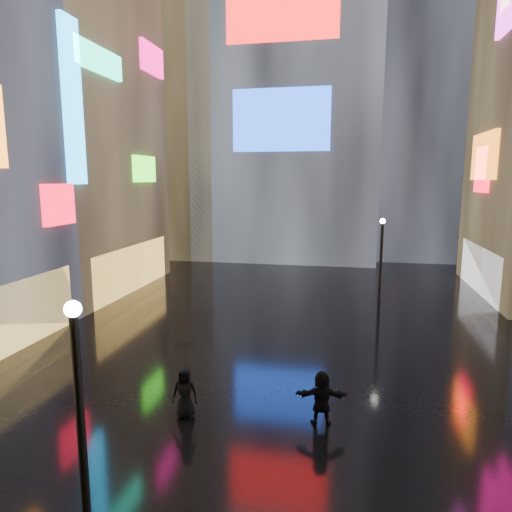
# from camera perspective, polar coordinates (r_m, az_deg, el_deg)

# --- Properties ---
(ground) EXTENTS (140.00, 140.00, 0.00)m
(ground) POSITION_cam_1_polar(r_m,az_deg,el_deg) (22.46, 4.13, -9.28)
(ground) COLOR black
(ground) RESTS_ON ground
(building_left_far) EXTENTS (10.28, 12.00, 22.00)m
(building_left_far) POSITION_cam_1_polar(r_m,az_deg,el_deg) (33.09, -23.77, 15.28)
(building_left_far) COLOR black
(building_left_far) RESTS_ON ground
(tower_main) EXTENTS (16.00, 14.20, 42.00)m
(tower_main) POSITION_cam_1_polar(r_m,az_deg,el_deg) (47.45, 4.64, 26.42)
(tower_main) COLOR black
(tower_main) RESTS_ON ground
(tower_flank_right) EXTENTS (12.00, 12.00, 34.00)m
(tower_flank_right) POSITION_cam_1_polar(r_m,az_deg,el_deg) (48.50, 20.11, 20.64)
(tower_flank_right) COLOR black
(tower_flank_right) RESTS_ON ground
(tower_flank_left) EXTENTS (10.00, 10.00, 26.00)m
(tower_flank_left) POSITION_cam_1_polar(r_m,az_deg,el_deg) (46.55, -9.98, 16.55)
(tower_flank_left) COLOR black
(tower_flank_left) RESTS_ON ground
(lamp_near) EXTENTS (0.30, 0.30, 5.20)m
(lamp_near) POSITION_cam_1_polar(r_m,az_deg,el_deg) (9.28, -21.07, -18.79)
(lamp_near) COLOR black
(lamp_near) RESTS_ON ground
(lamp_far) EXTENTS (0.30, 0.30, 5.20)m
(lamp_far) POSITION_cam_1_polar(r_m,az_deg,el_deg) (25.43, 15.34, -0.51)
(lamp_far) COLOR black
(lamp_far) RESTS_ON ground
(pedestrian_4) EXTENTS (0.83, 0.59, 1.60)m
(pedestrian_4) POSITION_cam_1_polar(r_m,az_deg,el_deg) (14.73, -8.88, -16.54)
(pedestrian_4) COLOR black
(pedestrian_4) RESTS_ON ground
(pedestrian_5) EXTENTS (1.60, 0.69, 1.68)m
(pedestrian_5) POSITION_cam_1_polar(r_m,az_deg,el_deg) (14.30, 8.20, -17.19)
(pedestrian_5) COLOR black
(pedestrian_5) RESTS_ON ground
(umbrella_2) EXTENTS (1.28, 1.29, 0.86)m
(umbrella_2) POSITION_cam_1_polar(r_m,az_deg,el_deg) (14.23, -9.01, -12.10)
(umbrella_2) COLOR black
(umbrella_2) RESTS_ON pedestrian_4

